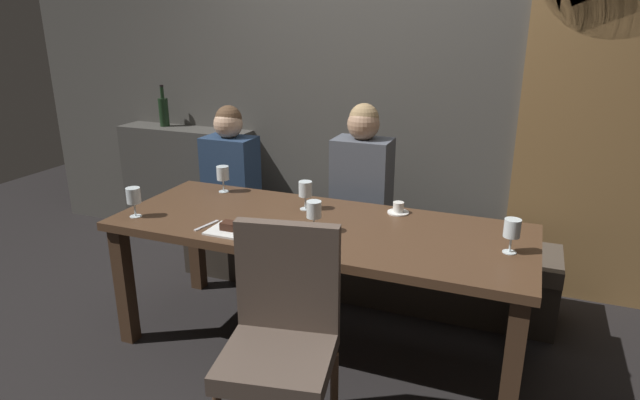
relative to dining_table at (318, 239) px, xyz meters
name	(u,v)px	position (x,y,z in m)	size (l,w,h in m)	color
ground	(318,345)	(0.00, 0.00, -0.65)	(9.00, 9.00, 0.00)	black
back_wall_tiled	(385,60)	(0.00, 1.22, 0.85)	(6.00, 0.12, 3.00)	#4C4944
arched_door	(603,90)	(1.35, 1.15, 0.71)	(0.90, 0.05, 2.55)	olive
back_counter	(189,186)	(-1.55, 1.04, -0.18)	(1.10, 0.28, 0.95)	#413E3A
dining_table	(318,239)	(0.00, 0.00, 0.00)	(2.20, 0.84, 0.74)	#412B1C
banquette_bench	(357,260)	(0.00, 0.70, -0.42)	(2.50, 0.44, 0.45)	#312A23
chair_near_side	(282,328)	(0.13, -0.72, -0.09)	(0.51, 0.51, 0.98)	#4C3321
diner_redhead	(230,162)	(-0.96, 0.73, 0.15)	(0.36, 0.24, 0.75)	navy
diner_bearded	(362,173)	(0.02, 0.69, 0.19)	(0.36, 0.24, 0.83)	#4C515B
wine_bottle_dark_red	(164,111)	(-1.74, 1.05, 0.42)	(0.08, 0.08, 0.33)	black
wine_glass_far_left	(305,190)	(-0.15, 0.18, 0.20)	(0.08, 0.08, 0.16)	silver
wine_glass_far_right	(223,174)	(-0.75, 0.30, 0.20)	(0.08, 0.08, 0.16)	silver
wine_glass_end_right	(512,229)	(0.96, -0.02, 0.20)	(0.08, 0.08, 0.16)	silver
wine_glass_center_front	(314,210)	(0.02, -0.12, 0.20)	(0.08, 0.08, 0.16)	silver
wine_glass_center_back	(134,197)	(-0.97, -0.27, 0.20)	(0.08, 0.08, 0.16)	silver
espresso_cup	(398,209)	(0.35, 0.32, 0.11)	(0.12, 0.12, 0.06)	white
dessert_plate	(229,228)	(-0.39, -0.26, 0.10)	(0.19, 0.19, 0.05)	white
fork_on_table	(207,225)	(-0.53, -0.24, 0.09)	(0.02, 0.17, 0.01)	silver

